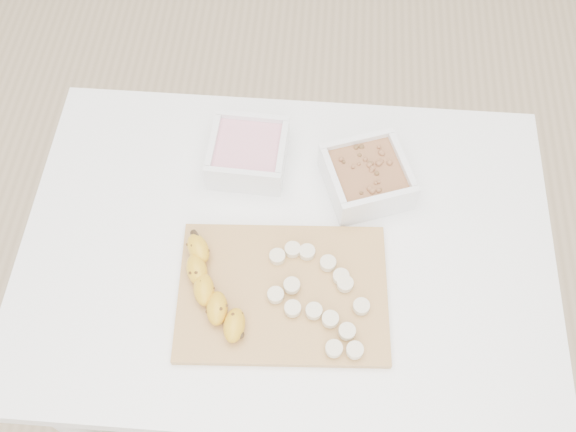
# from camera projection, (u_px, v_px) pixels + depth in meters

# --- Properties ---
(ground) EXTENTS (3.50, 3.50, 0.00)m
(ground) POSITION_uv_depth(u_px,v_px,m) (287.00, 363.00, 1.85)
(ground) COLOR #C6AD89
(ground) RESTS_ON ground
(table) EXTENTS (1.00, 0.70, 0.75)m
(table) POSITION_uv_depth(u_px,v_px,m) (287.00, 267.00, 1.29)
(table) COLOR white
(table) RESTS_ON ground
(bowl_yogurt) EXTENTS (0.15, 0.15, 0.07)m
(bowl_yogurt) POSITION_uv_depth(u_px,v_px,m) (248.00, 153.00, 1.26)
(bowl_yogurt) COLOR white
(bowl_yogurt) RESTS_ON table
(bowl_granola) EXTENTS (0.19, 0.19, 0.07)m
(bowl_granola) POSITION_uv_depth(u_px,v_px,m) (367.00, 177.00, 1.24)
(bowl_granola) COLOR white
(bowl_granola) RESTS_ON table
(cutting_board) EXTENTS (0.39, 0.29, 0.01)m
(cutting_board) POSITION_uv_depth(u_px,v_px,m) (283.00, 292.00, 1.15)
(cutting_board) COLOR #B17945
(cutting_board) RESTS_ON table
(banana) EXTENTS (0.12, 0.22, 0.04)m
(banana) POSITION_uv_depth(u_px,v_px,m) (213.00, 290.00, 1.12)
(banana) COLOR gold
(banana) RESTS_ON cutting_board
(banana_slices) EXTENTS (0.18, 0.21, 0.02)m
(banana_slices) POSITION_uv_depth(u_px,v_px,m) (319.00, 295.00, 1.13)
(banana_slices) COLOR beige
(banana_slices) RESTS_ON cutting_board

